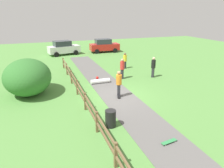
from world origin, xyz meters
The scene contains 13 objects.
ground_plane centered at (0.00, 0.00, 0.00)m, with size 60.00×60.00×0.00m, color #568E42.
asphalt_path centered at (0.00, 0.00, 0.01)m, with size 2.40×28.00×0.02m, color #605E5B.
wooden_fence centered at (-2.60, 0.00, 0.67)m, with size 0.12×18.12×1.10m.
bush_large centered at (-5.82, 2.56, 1.27)m, with size 3.24×3.89×2.55m, color #33702D.
trash_bin centered at (-1.80, -3.58, 0.45)m, with size 0.56×0.56×0.90m, color black.
skater_riding centered at (0.02, -0.14, 1.05)m, with size 0.48×0.82×1.85m.
skater_fallen centered at (-0.36, 3.12, 0.20)m, with size 1.58×1.22×0.36m.
skateboard_loose centered at (0.19, -5.85, 0.09)m, with size 0.82×0.32×0.08m.
bystander_yellow centered at (3.44, 6.79, 0.89)m, with size 0.54×0.54×1.63m.
bystander_red centered at (1.83, 3.64, 1.00)m, with size 0.44×0.44×1.81m.
bystander_black centered at (4.61, 3.09, 1.03)m, with size 0.54×0.54×1.85m.
parked_car_white centered at (-1.64, 16.23, 0.96)m, with size 4.44×2.59×1.92m.
parked_car_red centered at (4.20, 16.24, 0.96)m, with size 4.27×2.13×1.92m.
Camera 1 is at (-4.86, -12.29, 5.58)m, focal length 32.69 mm.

